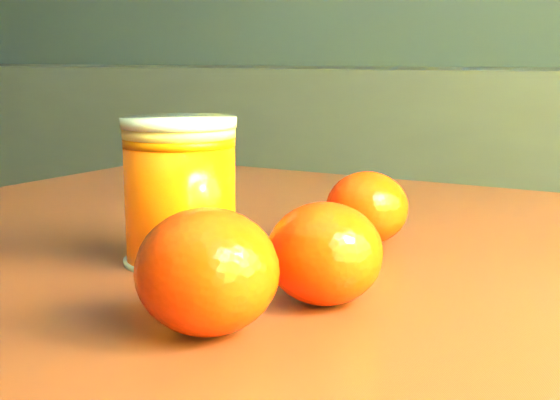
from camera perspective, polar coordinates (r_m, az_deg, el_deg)
The scene contains 5 objects.
kitchen_counter at distance 2.17m, azimuth -0.33°, elevation -2.27°, with size 3.15×0.60×0.90m, color #444549.
juice_glass at distance 0.54m, azimuth -7.31°, elevation 0.63°, with size 0.08×0.08×0.10m.
orange_front at distance 0.45m, azimuth 3.29°, elevation -3.92°, with size 0.07×0.07×0.06m, color #F22E04.
orange_back at distance 0.60m, azimuth 6.38°, elevation -0.56°, with size 0.06×0.06×0.06m, color #F22E04.
orange_extra at distance 0.40m, azimuth -5.35°, elevation -5.22°, with size 0.07×0.07×0.07m, color #F22E04.
Camera 1 is at (1.14, -0.33, 0.92)m, focal length 50.00 mm.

